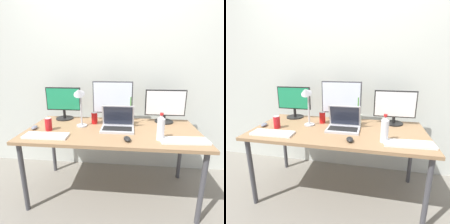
{
  "view_description": "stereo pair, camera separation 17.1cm",
  "coord_description": "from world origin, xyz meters",
  "views": [
    {
      "loc": [
        0.16,
        -1.64,
        1.37
      ],
      "look_at": [
        0.0,
        0.0,
        0.92
      ],
      "focal_mm": 28.0,
      "sensor_mm": 36.0,
      "label": 1
    },
    {
      "loc": [
        0.33,
        -1.62,
        1.37
      ],
      "look_at": [
        0.0,
        0.0,
        0.92
      ],
      "focal_mm": 28.0,
      "sensor_mm": 36.0,
      "label": 2
    }
  ],
  "objects": [
    {
      "name": "mouse_by_keyboard",
      "position": [
        0.16,
        -0.26,
        0.76
      ],
      "size": [
        0.08,
        0.11,
        0.04
      ],
      "primitive_type": "ellipsoid",
      "rotation": [
        0.0,
        0.0,
        0.28
      ],
      "color": "black",
      "rests_on": "work_desk"
    },
    {
      "name": "water_bottle",
      "position": [
        0.44,
        -0.21,
        0.85
      ],
      "size": [
        0.07,
        0.07,
        0.24
      ],
      "color": "silver",
      "rests_on": "work_desk"
    },
    {
      "name": "soda_can_near_keyboard",
      "position": [
        -0.62,
        -0.09,
        0.8
      ],
      "size": [
        0.07,
        0.07,
        0.13
      ],
      "color": "red",
      "rests_on": "work_desk"
    },
    {
      "name": "desk_lamp",
      "position": [
        -0.33,
        0.02,
        1.03
      ],
      "size": [
        0.11,
        0.18,
        0.43
      ],
      "color": "#B7B7BC",
      "rests_on": "work_desk"
    },
    {
      "name": "soda_can_by_laptop",
      "position": [
        -0.21,
        0.16,
        0.8
      ],
      "size": [
        0.07,
        0.07,
        0.13
      ],
      "color": "red",
      "rests_on": "work_desk"
    },
    {
      "name": "keyboard_aux",
      "position": [
        0.63,
        -0.24,
        0.75
      ],
      "size": [
        0.41,
        0.15,
        0.02
      ],
      "primitive_type": "cube",
      "rotation": [
        0.0,
        0.0,
        0.05
      ],
      "color": "white",
      "rests_on": "work_desk"
    },
    {
      "name": "wall_back",
      "position": [
        0.0,
        0.59,
        1.3
      ],
      "size": [
        7.0,
        0.08,
        2.6
      ],
      "primitive_type": "cube",
      "color": "silver",
      "rests_on": "ground"
    },
    {
      "name": "monitor_center",
      "position": [
        -0.02,
        0.29,
        0.98
      ],
      "size": [
        0.45,
        0.19,
        0.45
      ],
      "color": "#38383D",
      "rests_on": "work_desk"
    },
    {
      "name": "monitor_left",
      "position": [
        -0.6,
        0.29,
        0.94
      ],
      "size": [
        0.41,
        0.2,
        0.38
      ],
      "color": "black",
      "rests_on": "work_desk"
    },
    {
      "name": "ground_plane",
      "position": [
        0.0,
        0.0,
        0.0
      ],
      "size": [
        16.0,
        16.0,
        0.0
      ],
      "primitive_type": "plane",
      "color": "gray"
    },
    {
      "name": "work_desk",
      "position": [
        0.0,
        0.0,
        0.68
      ],
      "size": [
        1.71,
        0.78,
        0.74
      ],
      "color": "#424247",
      "rests_on": "ground"
    },
    {
      "name": "laptop_silver",
      "position": [
        0.06,
        0.01,
        0.8
      ],
      "size": [
        0.32,
        0.23,
        0.24
      ],
      "color": "#B7B7BC",
      "rests_on": "work_desk"
    },
    {
      "name": "bamboo_vase",
      "position": [
        0.18,
        0.17,
        0.81
      ],
      "size": [
        0.08,
        0.08,
        0.3
      ],
      "color": "#B2D1B7",
      "rests_on": "work_desk"
    },
    {
      "name": "monitor_right",
      "position": [
        0.56,
        0.29,
        0.93
      ],
      "size": [
        0.44,
        0.21,
        0.37
      ],
      "color": "black",
      "rests_on": "work_desk"
    },
    {
      "name": "keyboard_main",
      "position": [
        -0.57,
        -0.25,
        0.75
      ],
      "size": [
        0.4,
        0.14,
        0.02
      ],
      "primitive_type": "cube",
      "rotation": [
        0.0,
        0.0,
        0.02
      ],
      "color": "white",
      "rests_on": "work_desk"
    },
    {
      "name": "mouse_by_laptop",
      "position": [
        -0.78,
        -0.07,
        0.76
      ],
      "size": [
        0.07,
        0.1,
        0.03
      ],
      "primitive_type": "ellipsoid",
      "rotation": [
        0.0,
        0.0,
        0.19
      ],
      "color": "slate",
      "rests_on": "work_desk"
    }
  ]
}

